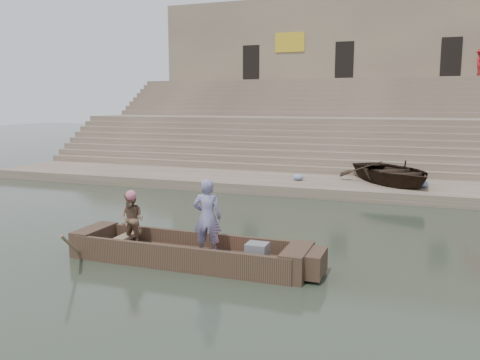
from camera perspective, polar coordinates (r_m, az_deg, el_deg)
The scene contains 13 objects.
ground at distance 13.15m, azimuth 4.98°, elevation -7.11°, with size 120.00×120.00×0.00m, color #273024.
lower_landing at distance 20.76m, azimuth 10.70°, elevation -0.71°, with size 32.00×4.00×0.40m, color gray.
mid_landing at distance 28.00m, azimuth 13.27°, elevation 4.16°, with size 32.00×3.00×2.80m, color gray.
upper_landing at distance 34.89m, azimuth 14.71°, elevation 6.98°, with size 32.00×3.00×5.20m, color gray.
ghat_steps at distance 29.65m, azimuth 13.69°, elevation 5.17°, with size 32.00×11.00×5.20m.
building_wall at distance 38.90m, azimuth 15.45°, elevation 11.56°, with size 32.00×5.07×11.20m.
main_rowboat at distance 11.50m, azimuth -6.02°, elevation -8.95°, with size 5.00×1.30×0.22m, color brown.
rowboat_trim at distance 11.34m, azimuth -5.09°, elevation -8.13°, with size 6.04×2.63×1.97m.
standing_man at distance 11.05m, azimuth -3.81°, elevation -4.33°, with size 0.64×0.42×1.76m, color navy.
rowing_man at distance 12.07m, azimuth -12.42°, elevation -4.51°, with size 0.63×0.49×1.30m, color #297C57.
television at distance 10.81m, azimuth 1.95°, elevation -8.35°, with size 0.46×0.42×0.40m.
beached_rowboat at distance 20.76m, azimuth 17.23°, elevation 0.90°, with size 3.21×4.49×0.93m, color #2D2116.
cloth_bundles at distance 20.35m, azimuth 13.51°, elevation -0.05°, with size 5.37×0.54×0.26m.
Camera 1 is at (3.22, -12.22, 3.64)m, focal length 36.83 mm.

